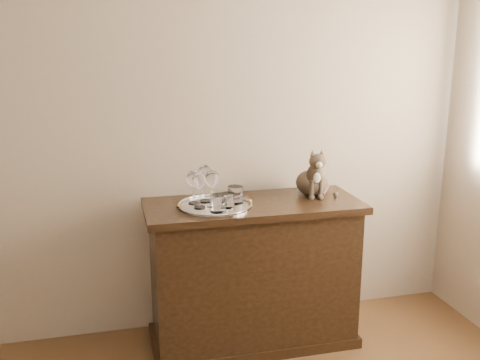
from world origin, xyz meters
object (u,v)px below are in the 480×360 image
Objects in this scene: wine_glass_c at (199,190)px; wine_glass_d at (212,188)px; wine_glass_a at (193,187)px; tumbler_c at (235,195)px; wine_glass_b at (205,183)px; tumbler_a at (228,200)px; tumbler_b at (218,203)px; tray at (215,206)px; cat at (312,171)px; sideboard at (253,274)px.

wine_glass_d reaches higher than wine_glass_c.
wine_glass_a is 0.23m from tumbler_c.
tumbler_a is at bearing -56.57° from wine_glass_b.
tumbler_c is (0.12, 0.13, 0.00)m from tumbler_b.
tray is 0.15m from wine_glass_b.
tumbler_c is at bearing 48.66° from tumbler_a.
wine_glass_b is at bearing 112.99° from tray.
wine_glass_a is at bearing 142.66° from tumbler_a.
tray is 2.03× the size of wine_glass_c.
cat reaches higher than wine_glass_a.
wine_glass_c is 2.06× the size of tumbler_c.
sideboard is 15.00× the size of tumbler_a.
wine_glass_c reaches higher than tray.
wine_glass_a is at bearing 101.25° from wine_glass_c.
wine_glass_c is 0.21m from tumbler_c.
cat is at bearing 10.87° from wine_glass_d.
wine_glass_b is 0.63m from cat.
tray is at bearing -33.67° from wine_glass_a.
tumbler_a is 0.88× the size of tumbler_b.
cat is (0.60, 0.23, 0.09)m from tumbler_b.
wine_glass_c is at bearing -168.90° from tray.
wine_glass_a is at bearing -163.37° from wine_glass_b.
tumbler_b is at bearing -152.36° from cat.
tumbler_a is 0.84× the size of tumbler_c.
tumbler_a is 0.09m from tumbler_c.
wine_glass_c is 0.70m from cat.
cat is (0.54, 0.17, 0.09)m from tumbler_a.
wine_glass_c is 0.07m from wine_glass_d.
tumbler_c is (0.12, 0.01, 0.05)m from tray.
tumbler_b is at bearing -94.07° from tray.
wine_glass_d reaches higher than tray.
tumbler_b is 0.65m from cat.
wine_glass_c is (0.02, -0.09, 0.01)m from wine_glass_a.
tray is 2.18× the size of wine_glass_a.
tumbler_a is (0.10, -0.14, -0.06)m from wine_glass_b.
wine_glass_c is at bearing -162.34° from cat.
wine_glass_b is 2.59× the size of tumbler_a.
wine_glass_a is 0.22m from tumbler_b.
wine_glass_d is 0.71× the size of cat.
wine_glass_c is (-0.05, -0.11, -0.00)m from wine_glass_b.
wine_glass_c is at bearing 166.01° from tumbler_a.
tumbler_a is at bearing -131.34° from tumbler_c.
tray is 4.39× the size of tumbler_b.
sideboard is 0.68m from cat.
tumbler_c is at bearing -170.69° from sideboard.
wine_glass_b is 2.28× the size of tumbler_b.
wine_glass_d is 2.19× the size of tumbler_b.
tray is at bearing -67.01° from wine_glass_b.
tray is 5.00× the size of tumbler_a.
sideboard is at bearing -160.70° from cat.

